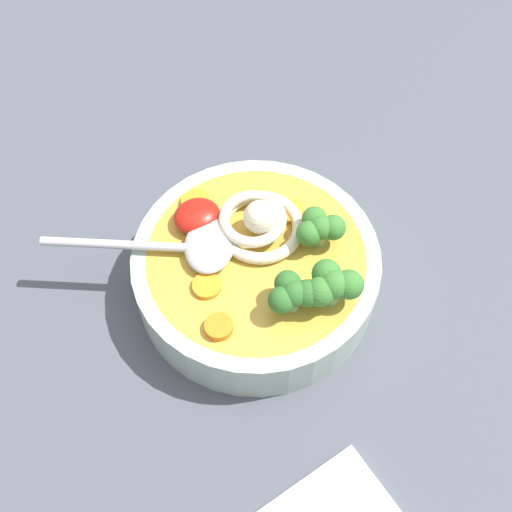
% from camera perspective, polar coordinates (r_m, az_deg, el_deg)
% --- Properties ---
extents(table_slab, '(1.26, 1.26, 0.03)m').
position_cam_1_polar(table_slab, '(0.64, -2.98, -2.57)').
color(table_slab, '#474C56').
rests_on(table_slab, ground).
extents(soup_bowl, '(0.22, 0.22, 0.05)m').
position_cam_1_polar(soup_bowl, '(0.60, -0.00, -1.30)').
color(soup_bowl, '#9EB2A3').
rests_on(soup_bowl, table_slab).
extents(noodle_pile, '(0.09, 0.08, 0.03)m').
position_cam_1_polar(noodle_pile, '(0.58, 0.13, 3.02)').
color(noodle_pile, beige).
rests_on(noodle_pile, soup_bowl).
extents(soup_spoon, '(0.17, 0.11, 0.02)m').
position_cam_1_polar(soup_spoon, '(0.57, -5.24, 0.68)').
color(soup_spoon, '#B7B7BC').
rests_on(soup_spoon, soup_bowl).
extents(chili_sauce_dollop, '(0.04, 0.04, 0.02)m').
position_cam_1_polar(chili_sauce_dollop, '(0.59, -5.14, 3.47)').
color(chili_sauce_dollop, '#B2190F').
rests_on(chili_sauce_dollop, soup_bowl).
extents(broccoli_floret_rear, '(0.05, 0.04, 0.04)m').
position_cam_1_polar(broccoli_floret_rear, '(0.54, 6.64, -2.44)').
color(broccoli_floret_rear, '#7A9E60').
rests_on(broccoli_floret_rear, soup_bowl).
extents(broccoli_floret_right, '(0.04, 0.04, 0.03)m').
position_cam_1_polar(broccoli_floret_right, '(0.53, 3.20, -3.22)').
color(broccoli_floret_right, '#7A9E60').
rests_on(broccoli_floret_right, soup_bowl).
extents(broccoli_floret_left, '(0.04, 0.04, 0.03)m').
position_cam_1_polar(broccoli_floret_left, '(0.57, 5.49, 2.49)').
color(broccoli_floret_left, '#7A9E60').
rests_on(broccoli_floret_left, soup_bowl).
extents(carrot_slice_far, '(0.03, 0.03, 0.01)m').
position_cam_1_polar(carrot_slice_far, '(0.61, -4.82, 4.85)').
color(carrot_slice_far, orange).
rests_on(carrot_slice_far, soup_bowl).
extents(carrot_slice_near_spoon, '(0.02, 0.02, 0.01)m').
position_cam_1_polar(carrot_slice_near_spoon, '(0.54, -3.24, -6.14)').
color(carrot_slice_near_spoon, orange).
rests_on(carrot_slice_near_spoon, soup_bowl).
extents(carrot_slice_beside_chili, '(0.03, 0.03, 0.01)m').
position_cam_1_polar(carrot_slice_beside_chili, '(0.60, 2.92, 3.93)').
color(carrot_slice_beside_chili, orange).
rests_on(carrot_slice_beside_chili, soup_bowl).
extents(carrot_slice_center, '(0.02, 0.02, 0.00)m').
position_cam_1_polar(carrot_slice_center, '(0.56, -4.29, -2.60)').
color(carrot_slice_center, orange).
rests_on(carrot_slice_center, soup_bowl).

